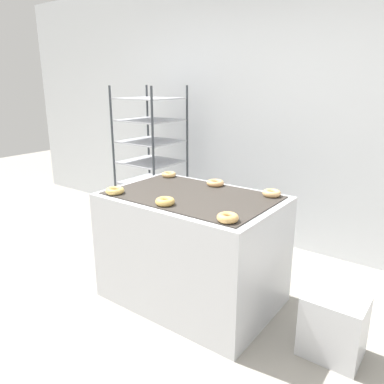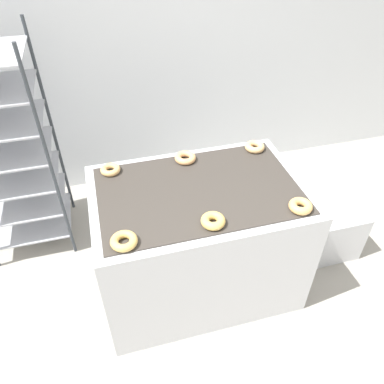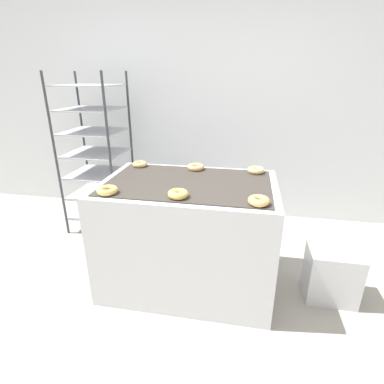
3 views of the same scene
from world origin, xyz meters
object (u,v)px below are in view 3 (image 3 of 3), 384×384
object	(u,v)px
donut_near_left	(107,190)
donut_near_center	(178,194)
donut_far_center	(195,167)
fryer_machine	(189,234)
donut_near_right	(259,201)
donut_far_right	(256,170)
glaze_bin	(331,274)
donut_far_left	(140,164)
baking_rack_cart	(96,153)

from	to	relation	value
donut_near_left	donut_near_center	size ratio (longest dim) A/B	1.05
donut_near_left	donut_far_center	xyz separation A→B (m)	(0.48, 0.64, -0.00)
fryer_machine	donut_near_right	size ratio (longest dim) A/B	9.71
donut_near_right	donut_far_center	size ratio (longest dim) A/B	0.95
donut_near_left	donut_far_right	distance (m)	1.18
donut_far_center	donut_far_right	size ratio (longest dim) A/B	1.04
donut_near_right	glaze_bin	bearing A→B (deg)	28.10
fryer_machine	donut_far_center	distance (m)	0.56
glaze_bin	fryer_machine	bearing A→B (deg)	-179.86
fryer_machine	donut_far_right	size ratio (longest dim) A/B	9.66
donut_near_right	donut_far_center	bearing A→B (deg)	128.58
fryer_machine	donut_far_left	distance (m)	0.75
donut_near_left	donut_near_center	bearing A→B (deg)	2.21
baking_rack_cart	donut_near_right	xyz separation A→B (m)	(1.67, -1.14, 0.06)
fryer_machine	donut_far_left	bearing A→B (deg)	147.10
fryer_machine	donut_near_center	size ratio (longest dim) A/B	9.69
baking_rack_cart	donut_far_right	distance (m)	1.73
donut_near_center	donut_far_center	distance (m)	0.62
donut_far_center	donut_far_right	bearing A→B (deg)	0.22
donut_near_right	donut_far_left	xyz separation A→B (m)	(-1.00, 0.64, -0.00)
donut_near_center	donut_near_right	size ratio (longest dim) A/B	1.00
baking_rack_cart	donut_far_right	world-z (taller)	baking_rack_cart
baking_rack_cart	donut_far_left	xyz separation A→B (m)	(0.67, -0.50, 0.06)
donut_far_left	donut_near_right	bearing A→B (deg)	-32.61
baking_rack_cart	donut_near_left	bearing A→B (deg)	-59.32
baking_rack_cart	donut_near_left	distance (m)	1.33
donut_far_center	donut_far_right	distance (m)	0.50
glaze_bin	donut_near_left	size ratio (longest dim) A/B	2.91
fryer_machine	glaze_bin	distance (m)	1.13
donut_near_center	donut_far_center	xyz separation A→B (m)	(0.00, 0.62, -0.00)
donut_far_left	donut_near_center	bearing A→B (deg)	-51.98
fryer_machine	baking_rack_cart	distance (m)	1.48
donut_near_left	donut_near_right	xyz separation A→B (m)	(1.00, 0.00, 0.00)
fryer_machine	donut_far_center	world-z (taller)	donut_far_center
baking_rack_cart	donut_near_right	distance (m)	2.02
donut_near_left	donut_far_center	bearing A→B (deg)	52.94
glaze_bin	donut_near_right	size ratio (longest dim) A/B	3.07
donut_near_right	fryer_machine	bearing A→B (deg)	147.67
donut_far_right	donut_far_left	bearing A→B (deg)	-179.86
donut_far_right	donut_near_left	bearing A→B (deg)	-146.85
donut_near_center	donut_far_left	size ratio (longest dim) A/B	1.07
donut_near_left	donut_far_center	distance (m)	0.80
donut_near_left	glaze_bin	bearing A→B (deg)	11.48
fryer_machine	donut_far_center	size ratio (longest dim) A/B	9.27
donut_near_left	donut_near_right	bearing A→B (deg)	0.12
donut_far_left	glaze_bin	bearing A→B (deg)	-11.16
donut_far_right	baking_rack_cart	bearing A→B (deg)	163.38
donut_near_left	donut_near_center	distance (m)	0.48
donut_far_right	donut_near_center	bearing A→B (deg)	-128.80
baking_rack_cart	donut_near_right	world-z (taller)	baking_rack_cart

